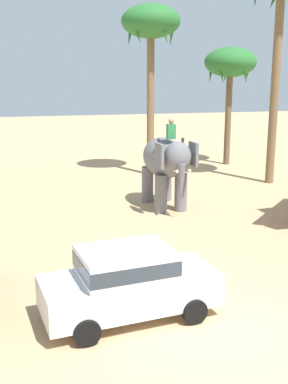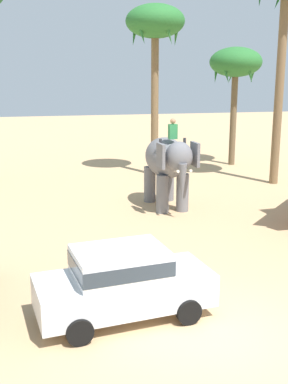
{
  "view_description": "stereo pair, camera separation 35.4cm",
  "coord_description": "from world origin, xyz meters",
  "px_view_note": "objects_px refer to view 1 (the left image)",
  "views": [
    {
      "loc": [
        -4.26,
        -8.78,
        5.57
      ],
      "look_at": [
        -0.06,
        6.94,
        1.6
      ],
      "focal_mm": 44.83,
      "sensor_mm": 36.0,
      "label": 1
    },
    {
      "loc": [
        -3.92,
        -8.86,
        5.57
      ],
      "look_at": [
        -0.06,
        6.94,
        1.6
      ],
      "focal_mm": 44.83,
      "sensor_mm": 36.0,
      "label": 2
    }
  ],
  "objects_px": {
    "palm_tree_left_of_road": "(230,65)",
    "palm_tree_far_back": "(151,27)",
    "car_sedan_foreground": "(128,280)",
    "elephant_with_mahout": "(166,162)"
  },
  "relations": [
    {
      "from": "elephant_with_mahout",
      "to": "palm_tree_far_back",
      "type": "relative_size",
      "value": 0.42
    },
    {
      "from": "palm_tree_left_of_road",
      "to": "palm_tree_far_back",
      "type": "height_order",
      "value": "palm_tree_far_back"
    },
    {
      "from": "car_sedan_foreground",
      "to": "palm_tree_left_of_road",
      "type": "distance_m",
      "value": 21.53
    },
    {
      "from": "car_sedan_foreground",
      "to": "palm_tree_far_back",
      "type": "bearing_deg",
      "value": 72.56
    },
    {
      "from": "palm_tree_left_of_road",
      "to": "palm_tree_far_back",
      "type": "relative_size",
      "value": 0.78
    },
    {
      "from": "car_sedan_foreground",
      "to": "elephant_with_mahout",
      "type": "bearing_deg",
      "value": 67.48
    },
    {
      "from": "elephant_with_mahout",
      "to": "palm_tree_left_of_road",
      "type": "xyz_separation_m",
      "value": [
        6.92,
        8.92,
        4.19
      ]
    },
    {
      "from": "car_sedan_foreground",
      "to": "palm_tree_left_of_road",
      "type": "xyz_separation_m",
      "value": [
        10.66,
        17.95,
        5.25
      ]
    },
    {
      "from": "car_sedan_foreground",
      "to": "palm_tree_left_of_road",
      "type": "height_order",
      "value": "palm_tree_left_of_road"
    },
    {
      "from": "palm_tree_left_of_road",
      "to": "car_sedan_foreground",
      "type": "bearing_deg",
      "value": -120.71
    }
  ]
}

